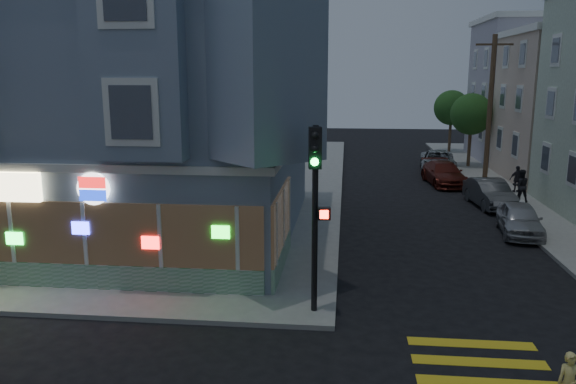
% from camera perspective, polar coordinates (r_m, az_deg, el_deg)
% --- Properties ---
extents(ground, '(120.00, 120.00, 0.00)m').
position_cam_1_polar(ground, '(14.22, -8.14, -16.81)').
color(ground, black).
rests_on(ground, ground).
extents(sidewalk_nw, '(33.00, 42.00, 0.15)m').
position_cam_1_polar(sidewalk_nw, '(39.42, -19.23, 1.41)').
color(sidewalk_nw, gray).
rests_on(sidewalk_nw, ground).
extents(corner_building, '(14.60, 14.60, 11.40)m').
position_cam_1_polar(corner_building, '(24.84, -16.00, 9.18)').
color(corner_building, gray).
rests_on(corner_building, sidewalk_nw).
extents(row_house_d, '(12.00, 8.60, 10.50)m').
position_cam_1_polar(row_house_d, '(48.89, 25.76, 9.10)').
color(row_house_d, '#A29AAA').
rests_on(row_house_d, sidewalk_ne).
extents(utility_pole, '(2.20, 0.30, 9.00)m').
position_cam_1_polar(utility_pole, '(37.19, 19.83, 8.12)').
color(utility_pole, '#4C3826').
rests_on(utility_pole, sidewalk_ne).
extents(street_tree_near, '(3.00, 3.00, 5.30)m').
position_cam_1_polar(street_tree_near, '(43.12, 18.13, 7.51)').
color(street_tree_near, '#4C3826').
rests_on(street_tree_near, sidewalk_ne).
extents(street_tree_far, '(3.00, 3.00, 5.30)m').
position_cam_1_polar(street_tree_far, '(50.96, 16.27, 8.21)').
color(street_tree_far, '#4C3826').
rests_on(street_tree_far, sidewalk_ne).
extents(running_child, '(0.51, 0.36, 1.32)m').
position_cam_1_polar(running_child, '(13.30, 26.67, -16.98)').
color(running_child, '#E8D676').
rests_on(running_child, ground).
extents(pedestrian_a, '(0.84, 0.66, 1.74)m').
position_cam_1_polar(pedestrian_a, '(32.07, 22.57, 0.59)').
color(pedestrian_a, black).
rests_on(pedestrian_a, sidewalk_ne).
extents(pedestrian_b, '(0.93, 0.48, 1.52)m').
position_cam_1_polar(pedestrian_b, '(34.66, 22.27, 1.22)').
color(pedestrian_b, '#242128').
rests_on(pedestrian_b, sidewalk_ne).
extents(parked_car_a, '(2.07, 4.17, 1.37)m').
position_cam_1_polar(parked_car_a, '(26.10, 22.48, -2.58)').
color(parked_car_a, '#A5A7AC').
rests_on(parked_car_a, ground).
extents(parked_car_b, '(2.02, 4.51, 1.44)m').
position_cam_1_polar(parked_car_b, '(30.99, 19.83, -0.14)').
color(parked_car_b, '#3C3E41').
rests_on(parked_car_b, ground).
extents(parked_car_c, '(2.54, 5.09, 1.42)m').
position_cam_1_polar(parked_car_c, '(36.39, 15.55, 1.83)').
color(parked_car_c, '#5E1D15').
rests_on(parked_car_c, ground).
extents(parked_car_d, '(2.89, 5.37, 1.43)m').
position_cam_1_polar(parked_car_d, '(41.52, 14.97, 3.07)').
color(parked_car_d, '#92989C').
rests_on(parked_car_d, ground).
extents(traffic_signal, '(0.64, 0.59, 5.31)m').
position_cam_1_polar(traffic_signal, '(15.28, 2.83, 0.32)').
color(traffic_signal, black).
rests_on(traffic_signal, sidewalk_nw).
extents(fire_hydrant, '(0.48, 0.27, 0.82)m').
position_cam_1_polar(fire_hydrant, '(28.81, 22.65, -1.50)').
color(fire_hydrant, silver).
rests_on(fire_hydrant, sidewalk_ne).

